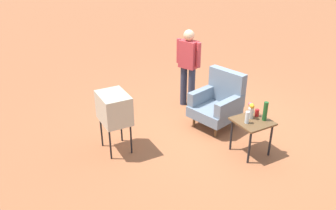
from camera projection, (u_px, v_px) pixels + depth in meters
The scene contains 9 objects.
ground_plane at pixel (218, 124), 6.70m from camera, with size 60.00×60.00×0.00m, color #A05B38.
armchair at pixel (219, 101), 6.48m from camera, with size 0.93×0.94×1.06m.
side_table at pixel (252, 125), 5.62m from camera, with size 0.56×0.56×0.61m.
tv_on_stand at pixel (114, 108), 5.58m from camera, with size 0.61×0.46×1.03m.
person_standing at pixel (188, 64), 7.06m from camera, with size 0.53×0.35×1.64m.
bottle_wine_green at pixel (265, 111), 5.53m from camera, with size 0.07×0.07×0.32m, color #1E5623.
soda_can_red at pixel (257, 113), 5.69m from camera, with size 0.07×0.07×0.12m, color red.
bottle_short_clear at pixel (247, 117), 5.46m from camera, with size 0.06×0.06×0.20m, color silver.
flower_vase at pixel (251, 110), 5.59m from camera, with size 0.15×0.10×0.27m.
Camera 1 is at (4.64, -3.70, 3.28)m, focal length 37.05 mm.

